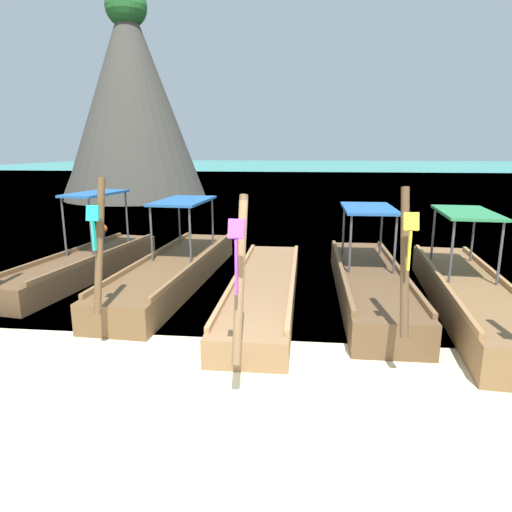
# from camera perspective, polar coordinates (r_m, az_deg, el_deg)

# --- Properties ---
(ground) EXTENTS (120.00, 120.00, 0.00)m
(ground) POSITION_cam_1_polar(r_m,az_deg,el_deg) (6.13, -4.36, -18.01)
(ground) COLOR beige
(sea_water) EXTENTS (120.00, 120.00, 0.00)m
(sea_water) POSITION_cam_1_polar(r_m,az_deg,el_deg) (67.31, 5.45, 10.48)
(sea_water) COLOR #2DB29E
(sea_water) RESTS_ON ground
(longtail_boat_orange_ribbon) EXTENTS (1.83, 6.19, 2.40)m
(longtail_boat_orange_ribbon) POSITION_cam_1_polar(r_m,az_deg,el_deg) (12.27, -20.62, -0.92)
(longtail_boat_orange_ribbon) COLOR brown
(longtail_boat_orange_ribbon) RESTS_ON ground
(longtail_boat_turquoise_ribbon) EXTENTS (1.72, 7.10, 2.73)m
(longtail_boat_turquoise_ribbon) POSITION_cam_1_polar(r_m,az_deg,el_deg) (11.11, -10.10, -1.68)
(longtail_boat_turquoise_ribbon) COLOR brown
(longtail_boat_turquoise_ribbon) RESTS_ON ground
(longtail_boat_violet_ribbon) EXTENTS (1.30, 7.39, 2.58)m
(longtail_boat_violet_ribbon) POSITION_cam_1_polar(r_m,az_deg,el_deg) (9.80, 1.08, -4.12)
(longtail_boat_violet_ribbon) COLOR olive
(longtail_boat_violet_ribbon) RESTS_ON ground
(longtail_boat_yellow_ribbon) EXTENTS (1.32, 6.69, 2.65)m
(longtail_boat_yellow_ribbon) POSITION_cam_1_polar(r_m,az_deg,el_deg) (10.20, 13.93, -3.17)
(longtail_boat_yellow_ribbon) COLOR brown
(longtail_boat_yellow_ribbon) RESTS_ON ground
(longtail_boat_blue_ribbon) EXTENTS (1.76, 6.91, 2.44)m
(longtail_boat_blue_ribbon) POSITION_cam_1_polar(r_m,az_deg,el_deg) (10.04, 24.97, -4.27)
(longtail_boat_blue_ribbon) COLOR brown
(longtail_boat_blue_ribbon) RESTS_ON ground
(karst_rock) EXTENTS (9.92, 9.04, 12.77)m
(karst_rock) POSITION_cam_1_polar(r_m,az_deg,el_deg) (31.44, -15.61, 18.05)
(karst_rock) COLOR #47443D
(karst_rock) RESTS_ON ground
(mooring_buoy_near) EXTENTS (0.41, 0.41, 0.41)m
(mooring_buoy_near) POSITION_cam_1_polar(r_m,az_deg,el_deg) (18.22, -18.64, 3.17)
(mooring_buoy_near) COLOR #EA5119
(mooring_buoy_near) RESTS_ON sea_water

